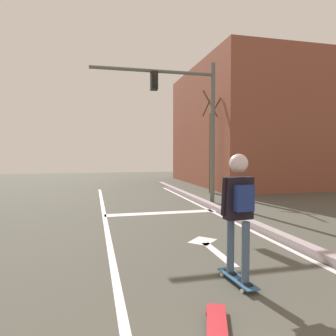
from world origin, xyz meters
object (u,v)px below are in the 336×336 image
at_px(roadside_tree, 211,149).
at_px(traffic_signal_mast, 187,108).
at_px(spare_skateboard, 217,323).
at_px(skater, 239,199).
at_px(skateboard, 237,279).

bearing_deg(roadside_tree, traffic_signal_mast, -126.99).
bearing_deg(roadside_tree, spare_skateboard, -111.44).
bearing_deg(skater, skateboard, 94.74).
height_order(skater, traffic_signal_mast, traffic_signal_mast).
relative_size(skateboard, spare_skateboard, 1.05).
bearing_deg(traffic_signal_mast, spare_skateboard, -105.03).
bearing_deg(skateboard, traffic_signal_mast, 78.71).
relative_size(spare_skateboard, roadside_tree, 0.17).
relative_size(skateboard, skater, 0.48).
height_order(traffic_signal_mast, roadside_tree, traffic_signal_mast).
relative_size(skater, traffic_signal_mast, 0.34).
height_order(skateboard, spare_skateboard, same).
xyz_separation_m(skater, spare_skateboard, (-0.74, -0.99, -1.16)).
relative_size(traffic_signal_mast, roadside_tree, 1.09).
relative_size(skateboard, traffic_signal_mast, 0.16).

